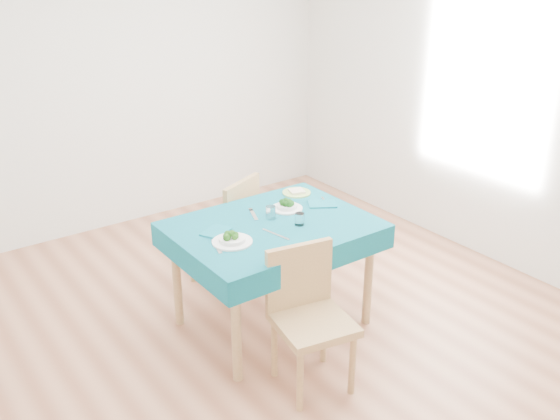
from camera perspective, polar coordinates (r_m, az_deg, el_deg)
room_shell at (r=3.87m, az=-0.00°, el=6.78°), size 4.02×4.52×2.73m
table at (r=4.24m, az=-0.67°, el=-5.95°), size 1.27×0.97×0.76m
chair_near at (r=3.60m, az=3.11°, el=-9.05°), size 0.50×0.53×1.05m
chair_far at (r=4.77m, az=-5.38°, el=-0.55°), size 0.58×0.60×1.06m
bowl_near at (r=3.81m, az=-4.40°, el=-2.48°), size 0.25×0.25×0.08m
bowl_far at (r=4.28m, az=0.63°, el=0.48°), size 0.22×0.22×0.07m
fork_near at (r=3.77m, az=-5.77°, el=-3.40°), size 0.08×0.18×0.00m
knife_near at (r=3.92m, az=-0.39°, el=-2.24°), size 0.06×0.23×0.00m
fork_far at (r=4.20m, az=-2.43°, el=-0.43°), size 0.09×0.19×0.00m
knife_far at (r=4.41m, az=4.19°, el=0.69°), size 0.11×0.20×0.00m
napkin_near at (r=3.97m, az=-5.90°, el=-1.96°), size 0.22×0.20×0.01m
napkin_far at (r=4.37m, az=3.88°, el=0.55°), size 0.24×0.22×0.01m
tumbler_center at (r=4.13m, az=-0.85°, el=-0.22°), size 0.07×0.07×0.09m
tumbler_side at (r=4.04m, az=1.80°, el=-0.83°), size 0.06×0.06×0.08m
side_plate at (r=4.56m, az=1.53°, el=1.60°), size 0.21×0.21×0.01m
bread_slice at (r=4.56m, az=1.53°, el=1.75°), size 0.13×0.13×0.02m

